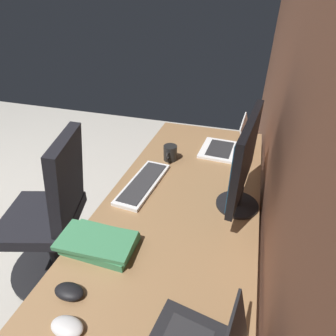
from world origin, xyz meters
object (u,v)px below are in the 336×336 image
at_px(drawer_pedestal, 190,235).
at_px(mouse_spare, 67,327).
at_px(mouse_main, 69,291).
at_px(laptop_left, 230,145).
at_px(monitor_primary, 244,160).
at_px(office_chair, 54,219).
at_px(keyboard_main, 143,183).
at_px(book_stack_near, 99,242).
at_px(coffee_mug, 170,153).

distance_m(drawer_pedestal, mouse_spare, 0.95).
bearing_deg(mouse_main, laptop_left, 160.68).
height_order(monitor_primary, mouse_main, monitor_primary).
height_order(mouse_main, office_chair, office_chair).
height_order(drawer_pedestal, office_chair, office_chair).
bearing_deg(keyboard_main, laptop_left, 141.15).
xyz_separation_m(monitor_primary, book_stack_near, (0.42, -0.50, -0.23)).
distance_m(keyboard_main, mouse_main, 0.65).
height_order(keyboard_main, book_stack_near, book_stack_near).
relative_size(mouse_spare, coffee_mug, 0.85).
distance_m(mouse_main, mouse_spare, 0.12).
bearing_deg(monitor_primary, laptop_left, -169.80).
xyz_separation_m(drawer_pedestal, laptop_left, (-0.41, 0.14, 0.44)).
relative_size(mouse_spare, office_chair, 0.11).
relative_size(laptop_left, mouse_main, 3.00).
bearing_deg(drawer_pedestal, office_chair, -74.69).
xyz_separation_m(monitor_primary, keyboard_main, (-0.02, -0.49, -0.24)).
bearing_deg(coffee_mug, office_chair, -54.53).
distance_m(drawer_pedestal, keyboard_main, 0.48).
height_order(drawer_pedestal, laptop_left, laptop_left).
bearing_deg(coffee_mug, book_stack_near, -5.73).
bearing_deg(drawer_pedestal, monitor_primary, 65.43).
bearing_deg(coffee_mug, drawer_pedestal, 42.78).
relative_size(laptop_left, office_chair, 0.32).
bearing_deg(office_chair, book_stack_near, 59.19).
bearing_deg(mouse_spare, coffee_mug, 179.63).
bearing_deg(book_stack_near, drawer_pedestal, 153.15).
xyz_separation_m(laptop_left, mouse_spare, (1.25, -0.34, -0.04)).
xyz_separation_m(book_stack_near, office_chair, (-0.31, -0.52, -0.30)).
relative_size(monitor_primary, office_chair, 0.50).
bearing_deg(drawer_pedestal, mouse_main, -19.50).
height_order(laptop_left, keyboard_main, laptop_left).
bearing_deg(laptop_left, drawer_pedestal, -19.00).
height_order(mouse_main, book_stack_near, book_stack_near).
xyz_separation_m(keyboard_main, coffee_mug, (-0.29, 0.06, 0.04)).
distance_m(mouse_main, coffee_mug, 0.95).
bearing_deg(keyboard_main, mouse_main, -0.58).
distance_m(laptop_left, office_chair, 1.17).
relative_size(keyboard_main, mouse_main, 4.13).
xyz_separation_m(book_stack_near, coffee_mug, (-0.74, 0.07, 0.02)).
xyz_separation_m(drawer_pedestal, coffee_mug, (-0.21, -0.19, 0.43)).
xyz_separation_m(monitor_primary, mouse_main, (0.63, -0.49, -0.24)).
distance_m(laptop_left, keyboard_main, 0.63).
bearing_deg(laptop_left, book_stack_near, -23.54).
bearing_deg(keyboard_main, book_stack_near, -1.60).
distance_m(drawer_pedestal, laptop_left, 0.61).
relative_size(mouse_main, office_chair, 0.11).
height_order(monitor_primary, coffee_mug, monitor_primary).
bearing_deg(keyboard_main, monitor_primary, 87.15).
bearing_deg(laptop_left, monitor_primary, 10.20).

